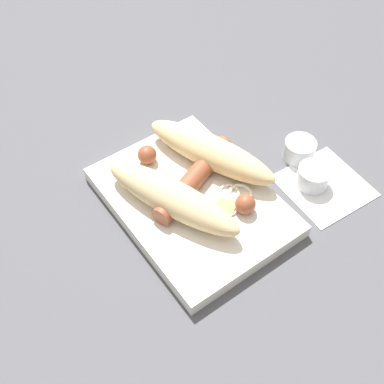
{
  "coord_description": "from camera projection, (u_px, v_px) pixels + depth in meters",
  "views": [
    {
      "loc": [
        0.32,
        -0.23,
        0.53
      ],
      "look_at": [
        0.0,
        0.0,
        0.03
      ],
      "focal_mm": 45.0,
      "sensor_mm": 36.0,
      "label": 1
    }
  ],
  "objects": [
    {
      "name": "ground_plane",
      "position": [
        192.0,
        206.0,
        0.66
      ],
      "size": [
        3.0,
        3.0,
        0.0
      ],
      "primitive_type": "plane",
      "color": "#4C4C51"
    },
    {
      "name": "food_tray",
      "position": [
        192.0,
        201.0,
        0.65
      ],
      "size": [
        0.26,
        0.19,
        0.02
      ],
      "color": "silver",
      "rests_on": "ground_plane"
    },
    {
      "name": "bread_roll",
      "position": [
        192.0,
        173.0,
        0.64
      ],
      "size": [
        0.24,
        0.2,
        0.04
      ],
      "color": "#DBBC84",
      "rests_on": "food_tray"
    },
    {
      "name": "sausage",
      "position": [
        194.0,
        178.0,
        0.64
      ],
      "size": [
        0.17,
        0.16,
        0.03
      ],
      "color": "brown",
      "rests_on": "food_tray"
    },
    {
      "name": "pickled_veggies",
      "position": [
        231.0,
        200.0,
        0.64
      ],
      "size": [
        0.05,
        0.07,
        0.01
      ],
      "color": "orange",
      "rests_on": "food_tray"
    },
    {
      "name": "napkin",
      "position": [
        324.0,
        186.0,
        0.68
      ],
      "size": [
        0.12,
        0.12,
        0.0
      ],
      "color": "white",
      "rests_on": "ground_plane"
    },
    {
      "name": "condiment_cup_near",
      "position": [
        313.0,
        178.0,
        0.67
      ],
      "size": [
        0.05,
        0.05,
        0.03
      ],
      "color": "silver",
      "rests_on": "ground_plane"
    },
    {
      "name": "condiment_cup_far",
      "position": [
        299.0,
        151.0,
        0.71
      ],
      "size": [
        0.05,
        0.05,
        0.03
      ],
      "color": "silver",
      "rests_on": "ground_plane"
    }
  ]
}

